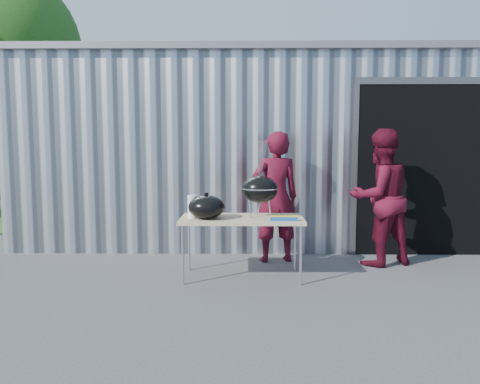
{
  "coord_description": "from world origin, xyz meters",
  "views": [
    {
      "loc": [
        0.45,
        -5.19,
        1.66
      ],
      "look_at": [
        0.39,
        0.61,
        1.05
      ],
      "focal_mm": 35.0,
      "sensor_mm": 36.0,
      "label": 1
    }
  ],
  "objects_px": {
    "folding_table": "(242,221)",
    "person_cook": "(275,197)",
    "kettle_grill": "(260,183)",
    "person_bystander": "(380,197)"
  },
  "relations": [
    {
      "from": "folding_table",
      "to": "person_cook",
      "type": "distance_m",
      "value": 0.95
    },
    {
      "from": "kettle_grill",
      "to": "person_cook",
      "type": "bearing_deg",
      "value": 71.93
    },
    {
      "from": "kettle_grill",
      "to": "person_bystander",
      "type": "xyz_separation_m",
      "value": [
        1.65,
        0.59,
        -0.24
      ]
    },
    {
      "from": "kettle_grill",
      "to": "person_bystander",
      "type": "relative_size",
      "value": 0.51
    },
    {
      "from": "kettle_grill",
      "to": "person_bystander",
      "type": "bearing_deg",
      "value": 19.65
    },
    {
      "from": "folding_table",
      "to": "kettle_grill",
      "type": "height_order",
      "value": "kettle_grill"
    },
    {
      "from": "folding_table",
      "to": "kettle_grill",
      "type": "bearing_deg",
      "value": 14.89
    },
    {
      "from": "folding_table",
      "to": "kettle_grill",
      "type": "distance_m",
      "value": 0.51
    },
    {
      "from": "folding_table",
      "to": "person_cook",
      "type": "relative_size",
      "value": 0.83
    },
    {
      "from": "person_bystander",
      "to": "person_cook",
      "type": "bearing_deg",
      "value": -26.87
    }
  ]
}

